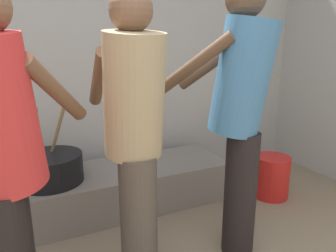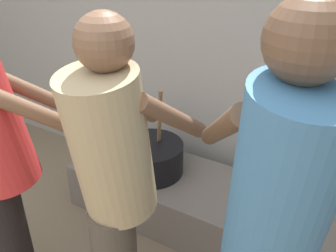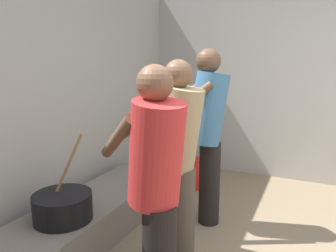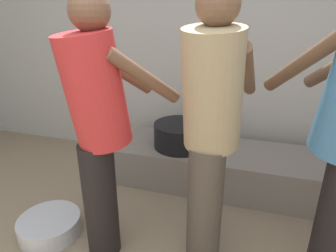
# 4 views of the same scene
# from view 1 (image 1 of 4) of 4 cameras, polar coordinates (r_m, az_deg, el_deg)

# --- Properties ---
(block_enclosure_rear) EXTENTS (5.51, 0.20, 2.50)m
(block_enclosure_rear) POSITION_cam_1_polar(r_m,az_deg,el_deg) (2.78, -22.43, 12.69)
(block_enclosure_rear) COLOR #ADA8A0
(block_enclosure_rear) RESTS_ON ground_plane
(hearth_ledge) EXTENTS (1.96, 0.60, 0.33)m
(hearth_ledge) POSITION_cam_1_polar(r_m,az_deg,el_deg) (2.58, -10.63, -11.56)
(hearth_ledge) COLOR slate
(hearth_ledge) RESTS_ON ground_plane
(cooking_pot_main) EXTENTS (0.45, 0.45, 0.66)m
(cooking_pot_main) POSITION_cam_1_polar(r_m,az_deg,el_deg) (2.38, -21.13, -7.40)
(cooking_pot_main) COLOR black
(cooking_pot_main) RESTS_ON hearth_ledge
(cook_in_red_shirt) EXTENTS (0.63, 0.71, 1.53)m
(cook_in_red_shirt) POSITION_cam_1_polar(r_m,az_deg,el_deg) (1.36, -28.88, -5.07)
(cook_in_red_shirt) COLOR black
(cook_in_red_shirt) RESTS_ON ground_plane
(cook_in_blue_shirt) EXTENTS (0.64, 0.74, 1.65)m
(cook_in_blue_shirt) POSITION_cam_1_polar(r_m,az_deg,el_deg) (1.82, 13.38, 3.52)
(cook_in_blue_shirt) COLOR black
(cook_in_blue_shirt) RESTS_ON ground_plane
(cook_in_tan_shirt) EXTENTS (0.38, 0.67, 1.56)m
(cook_in_tan_shirt) POSITION_cam_1_polar(r_m,az_deg,el_deg) (1.54, -6.27, -0.54)
(cook_in_tan_shirt) COLOR #4C4238
(cook_in_tan_shirt) RESTS_ON ground_plane
(bucket_red_plastic) EXTENTS (0.31, 0.31, 0.37)m
(bucket_red_plastic) POSITION_cam_1_polar(r_m,az_deg,el_deg) (2.86, 18.82, -8.95)
(bucket_red_plastic) COLOR red
(bucket_red_plastic) RESTS_ON ground_plane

